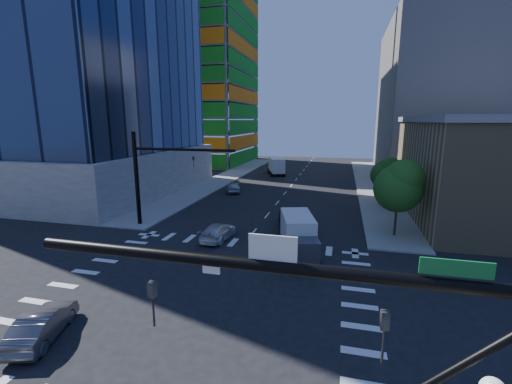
% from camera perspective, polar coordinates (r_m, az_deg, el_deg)
% --- Properties ---
extents(ground, '(160.00, 160.00, 0.00)m').
position_cam_1_polar(ground, '(21.42, -8.93, -16.64)').
color(ground, black).
rests_on(ground, ground).
extents(road_markings, '(20.00, 20.00, 0.01)m').
position_cam_1_polar(road_markings, '(21.42, -8.93, -16.63)').
color(road_markings, silver).
rests_on(road_markings, ground).
extents(sidewalk_ne, '(5.00, 60.00, 0.15)m').
position_cam_1_polar(sidewalk_ne, '(58.32, 18.72, 1.26)').
color(sidewalk_ne, gray).
rests_on(sidewalk_ne, ground).
extents(sidewalk_nw, '(5.00, 60.00, 0.15)m').
position_cam_1_polar(sidewalk_nw, '(61.51, -5.16, 2.36)').
color(sidewalk_nw, gray).
rests_on(sidewalk_nw, ground).
extents(construction_building, '(25.16, 34.50, 70.60)m').
position_cam_1_polar(construction_building, '(87.77, -10.29, 21.15)').
color(construction_building, slate).
rests_on(construction_building, ground).
extents(bg_building_ne, '(24.00, 30.00, 28.00)m').
position_cam_1_polar(bg_building_ne, '(74.89, 30.00, 13.25)').
color(bg_building_ne, '#65605B').
rests_on(bg_building_ne, ground).
extents(signal_mast_nw, '(10.20, 0.40, 9.00)m').
position_cam_1_polar(signal_mast_nw, '(34.04, -17.24, 3.43)').
color(signal_mast_nw, black).
rests_on(signal_mast_nw, sidewalk_nw).
extents(tree_south, '(4.16, 4.16, 6.82)m').
position_cam_1_polar(tree_south, '(32.01, 22.91, 1.05)').
color(tree_south, '#382316').
rests_on(tree_south, sidewalk_ne).
extents(tree_north, '(3.54, 3.52, 5.78)m').
position_cam_1_polar(tree_north, '(43.90, 20.96, 2.97)').
color(tree_north, '#382316').
rests_on(tree_north, sidewalk_ne).
extents(car_nb_far, '(3.76, 6.21, 1.61)m').
position_cam_1_polar(car_nb_far, '(32.97, 6.27, -4.72)').
color(car_nb_far, black).
rests_on(car_nb_far, ground).
extents(car_sb_near, '(2.28, 4.89, 1.38)m').
position_cam_1_polar(car_sb_near, '(30.11, -6.26, -6.57)').
color(car_sb_near, white).
rests_on(car_sb_near, ground).
extents(car_sb_mid, '(3.13, 4.83, 1.53)m').
position_cam_1_polar(car_sb_mid, '(49.46, -3.72, 0.87)').
color(car_sb_mid, '#B8BBC1').
rests_on(car_sb_mid, ground).
extents(car_sb_cross, '(2.76, 4.56, 1.42)m').
position_cam_1_polar(car_sb_cross, '(20.09, -32.02, -18.19)').
color(car_sb_cross, '#4E4D52').
rests_on(car_sb_cross, ground).
extents(box_truck_near, '(3.84, 6.14, 2.99)m').
position_cam_1_polar(box_truck_near, '(26.39, 7.16, -7.82)').
color(box_truck_near, black).
rests_on(box_truck_near, ground).
extents(box_truck_far, '(4.49, 6.64, 3.21)m').
position_cam_1_polar(box_truck_far, '(65.62, 3.35, 4.18)').
color(box_truck_far, black).
rests_on(box_truck_far, ground).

